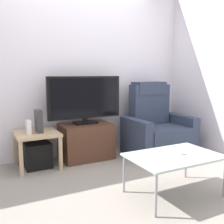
{
  "coord_description": "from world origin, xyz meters",
  "views": [
    {
      "loc": [
        -1.3,
        -2.59,
        1.22
      ],
      "look_at": [
        0.31,
        0.5,
        0.7
      ],
      "focal_mm": 42.09,
      "sensor_mm": 36.0,
      "label": 1
    }
  ],
  "objects_px": {
    "side_table": "(37,138)",
    "recliner_armchair": "(156,128)",
    "television": "(85,99)",
    "book_upright": "(28,127)",
    "game_console": "(39,121)",
    "cell_phone": "(179,153)",
    "tv_stand": "(86,141)",
    "coffee_table": "(174,158)",
    "subwoofer_box": "(38,155)"
  },
  "relations": [
    {
      "from": "recliner_armchair",
      "to": "book_upright",
      "type": "relative_size",
      "value": 6.4
    },
    {
      "from": "book_upright",
      "to": "game_console",
      "type": "relative_size",
      "value": 0.58
    },
    {
      "from": "tv_stand",
      "to": "television",
      "type": "height_order",
      "value": "television"
    },
    {
      "from": "book_upright",
      "to": "television",
      "type": "bearing_deg",
      "value": 5.68
    },
    {
      "from": "television",
      "to": "game_console",
      "type": "distance_m",
      "value": 0.71
    },
    {
      "from": "book_upright",
      "to": "cell_phone",
      "type": "distance_m",
      "value": 1.86
    },
    {
      "from": "game_console",
      "to": "book_upright",
      "type": "bearing_deg",
      "value": -167.47
    },
    {
      "from": "tv_stand",
      "to": "coffee_table",
      "type": "distance_m",
      "value": 1.52
    },
    {
      "from": "game_console",
      "to": "coffee_table",
      "type": "relative_size",
      "value": 0.32
    },
    {
      "from": "tv_stand",
      "to": "book_upright",
      "type": "xyz_separation_m",
      "value": [
        -0.8,
        -0.06,
        0.29
      ]
    },
    {
      "from": "recliner_armchair",
      "to": "side_table",
      "type": "height_order",
      "value": "recliner_armchair"
    },
    {
      "from": "side_table",
      "to": "cell_phone",
      "type": "height_order",
      "value": "side_table"
    },
    {
      "from": "game_console",
      "to": "cell_phone",
      "type": "relative_size",
      "value": 1.93
    },
    {
      "from": "tv_stand",
      "to": "game_console",
      "type": "bearing_deg",
      "value": -177.39
    },
    {
      "from": "tv_stand",
      "to": "side_table",
      "type": "distance_m",
      "value": 0.71
    },
    {
      "from": "coffee_table",
      "to": "side_table",
      "type": "bearing_deg",
      "value": 126.36
    },
    {
      "from": "cell_phone",
      "to": "game_console",
      "type": "bearing_deg",
      "value": 133.84
    },
    {
      "from": "tv_stand",
      "to": "cell_phone",
      "type": "bearing_deg",
      "value": -72.89
    },
    {
      "from": "side_table",
      "to": "subwoofer_box",
      "type": "bearing_deg",
      "value": -56.31
    },
    {
      "from": "recliner_armchair",
      "to": "coffee_table",
      "type": "bearing_deg",
      "value": -129.87
    },
    {
      "from": "tv_stand",
      "to": "subwoofer_box",
      "type": "xyz_separation_m",
      "value": [
        -0.7,
        -0.04,
        -0.09
      ]
    },
    {
      "from": "side_table",
      "to": "cell_phone",
      "type": "distance_m",
      "value": 1.81
    },
    {
      "from": "side_table",
      "to": "game_console",
      "type": "relative_size",
      "value": 1.86
    },
    {
      "from": "subwoofer_box",
      "to": "coffee_table",
      "type": "distance_m",
      "value": 1.79
    },
    {
      "from": "television",
      "to": "book_upright",
      "type": "xyz_separation_m",
      "value": [
        -0.8,
        -0.08,
        -0.31
      ]
    },
    {
      "from": "tv_stand",
      "to": "subwoofer_box",
      "type": "distance_m",
      "value": 0.7
    },
    {
      "from": "side_table",
      "to": "recliner_armchair",
      "type": "bearing_deg",
      "value": -5.74
    },
    {
      "from": "side_table",
      "to": "game_console",
      "type": "xyz_separation_m",
      "value": [
        0.04,
        0.01,
        0.22
      ]
    },
    {
      "from": "side_table",
      "to": "game_console",
      "type": "distance_m",
      "value": 0.22
    },
    {
      "from": "television",
      "to": "cell_phone",
      "type": "xyz_separation_m",
      "value": [
        0.44,
        -1.46,
        -0.44
      ]
    },
    {
      "from": "television",
      "to": "coffee_table",
      "type": "distance_m",
      "value": 1.6
    },
    {
      "from": "tv_stand",
      "to": "subwoofer_box",
      "type": "height_order",
      "value": "tv_stand"
    },
    {
      "from": "subwoofer_box",
      "to": "recliner_armchair",
      "type": "bearing_deg",
      "value": -5.74
    },
    {
      "from": "recliner_armchair",
      "to": "side_table",
      "type": "relative_size",
      "value": 2.0
    },
    {
      "from": "subwoofer_box",
      "to": "coffee_table",
      "type": "bearing_deg",
      "value": -53.64
    },
    {
      "from": "game_console",
      "to": "television",
      "type": "bearing_deg",
      "value": 4.26
    },
    {
      "from": "tv_stand",
      "to": "recliner_armchair",
      "type": "height_order",
      "value": "recliner_armchair"
    },
    {
      "from": "recliner_armchair",
      "to": "subwoofer_box",
      "type": "bearing_deg",
      "value": 164.51
    },
    {
      "from": "side_table",
      "to": "subwoofer_box",
      "type": "distance_m",
      "value": 0.23
    },
    {
      "from": "subwoofer_box",
      "to": "side_table",
      "type": "bearing_deg",
      "value": 123.69
    },
    {
      "from": "side_table",
      "to": "cell_phone",
      "type": "relative_size",
      "value": 3.6
    },
    {
      "from": "recliner_armchair",
      "to": "cell_phone",
      "type": "height_order",
      "value": "recliner_armchair"
    },
    {
      "from": "subwoofer_box",
      "to": "book_upright",
      "type": "relative_size",
      "value": 1.93
    },
    {
      "from": "game_console",
      "to": "cell_phone",
      "type": "distance_m",
      "value": 1.8
    },
    {
      "from": "recliner_armchair",
      "to": "cell_phone",
      "type": "xyz_separation_m",
      "value": [
        -0.64,
        -1.22,
        0.04
      ]
    },
    {
      "from": "book_upright",
      "to": "coffee_table",
      "type": "bearing_deg",
      "value": -50.73
    },
    {
      "from": "tv_stand",
      "to": "coffee_table",
      "type": "xyz_separation_m",
      "value": [
        0.35,
        -1.47,
        0.13
      ]
    },
    {
      "from": "subwoofer_box",
      "to": "game_console",
      "type": "height_order",
      "value": "game_console"
    },
    {
      "from": "tv_stand",
      "to": "cell_phone",
      "type": "relative_size",
      "value": 4.73
    },
    {
      "from": "television",
      "to": "book_upright",
      "type": "distance_m",
      "value": 0.86
    }
  ]
}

